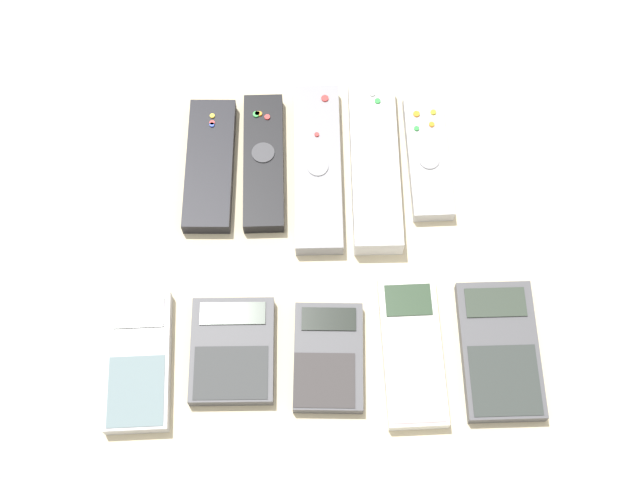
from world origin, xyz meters
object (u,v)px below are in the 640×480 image
calculator_1 (232,351)px  remote_4 (428,158)px  remote_1 (264,162)px  remote_2 (317,167)px  calculator_2 (328,357)px  calculator_4 (500,350)px  remote_0 (210,165)px  calculator_3 (412,352)px  calculator_0 (139,361)px  remote_3 (375,165)px

calculator_1 → remote_4: bearing=46.3°
remote_1 → remote_2: 0.06m
calculator_2 → calculator_4: 0.18m
remote_0 → calculator_1: (0.03, -0.22, -0.00)m
calculator_3 → calculator_4: (0.09, -0.00, -0.00)m
remote_4 → calculator_0: same height
remote_3 → calculator_1: (-0.16, -0.21, -0.00)m
remote_4 → calculator_0: (-0.32, -0.23, 0.00)m
calculator_1 → remote_2: bearing=67.2°
remote_0 → calculator_3: bearing=-44.8°
calculator_0 → calculator_4: calculator_0 is taller
remote_0 → calculator_0: remote_0 is taller
calculator_2 → calculator_3: bearing=4.5°
remote_1 → calculator_4: bearing=-43.5°
remote_2 → calculator_3: size_ratio=1.31×
remote_2 → calculator_2: bearing=-88.1°
remote_0 → remote_2: remote_2 is taller
calculator_2 → calculator_3: calculator_3 is taller
remote_0 → calculator_4: size_ratio=1.12×
remote_4 → calculator_2: 0.26m
calculator_1 → calculator_2: same height
remote_4 → calculator_3: remote_4 is taller
calculator_2 → remote_1: bearing=108.3°
calculator_1 → calculator_2: bearing=-4.6°
remote_2 → calculator_1: (-0.09, -0.21, -0.00)m
remote_4 → calculator_4: (0.06, -0.23, -0.00)m
remote_0 → remote_3: bearing=-0.4°
remote_4 → calculator_1: (-0.22, -0.22, -0.00)m
remote_0 → calculator_4: 0.38m
remote_0 → calculator_0: 0.24m
remote_0 → calculator_1: size_ratio=1.46×
remote_0 → remote_4: 0.25m
remote_3 → calculator_1: 0.27m
remote_3 → calculator_2: (-0.06, -0.22, -0.01)m
remote_3 → remote_4: size_ratio=1.37×
calculator_4 → calculator_3: bearing=179.2°
remote_3 → calculator_2: size_ratio=1.81×
remote_0 → remote_3: 0.19m
remote_0 → remote_4: bearing=2.5°
calculator_4 → remote_0: bearing=143.1°
remote_3 → remote_2: bearing=-179.8°
remote_1 → remote_4: size_ratio=1.11×
calculator_2 → remote_4: bearing=64.9°
calculator_1 → remote_0: bearing=98.3°
calculator_0 → calculator_4: 0.37m
remote_1 → calculator_3: bearing=-56.4°
calculator_0 → calculator_3: calculator_0 is taller
calculator_4 → remote_4: bearing=103.6°
remote_0 → remote_3: (0.19, -0.01, 0.00)m
remote_4 → calculator_2: size_ratio=1.32×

